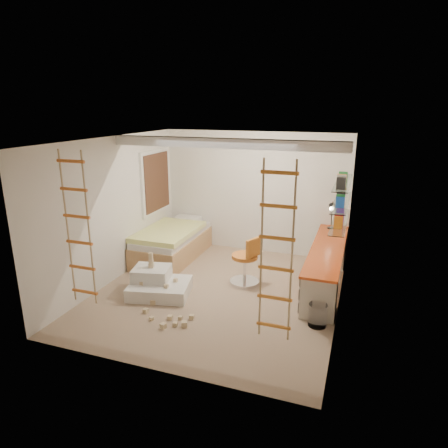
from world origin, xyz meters
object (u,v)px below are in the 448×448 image
at_px(bed, 173,243).
at_px(swivel_chair, 246,267).
at_px(desk, 326,265).
at_px(play_platform, 158,284).

height_order(bed, swivel_chair, swivel_chair).
xyz_separation_m(desk, swivel_chair, (-1.37, -0.38, -0.07)).
height_order(desk, play_platform, desk).
bearing_deg(play_platform, swivel_chair, 33.78).
height_order(desk, bed, desk).
xyz_separation_m(bed, swivel_chair, (1.83, -0.74, 0.00)).
relative_size(desk, bed, 1.40).
xyz_separation_m(desk, play_platform, (-2.68, -1.25, -0.23)).
bearing_deg(play_platform, bed, 107.77).
xyz_separation_m(desk, bed, (-3.20, 0.36, -0.07)).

